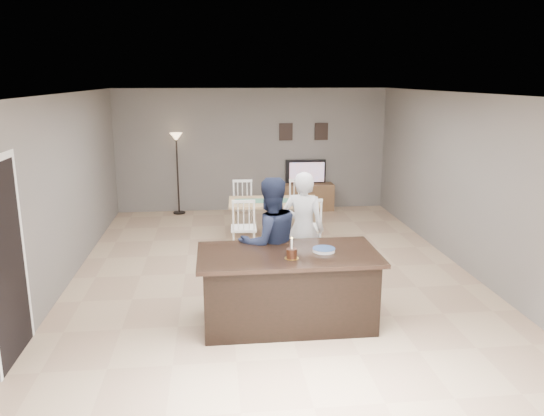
{
  "coord_description": "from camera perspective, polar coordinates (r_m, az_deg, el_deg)",
  "views": [
    {
      "loc": [
        -0.84,
        -7.72,
        2.92
      ],
      "look_at": [
        -0.03,
        -0.3,
        1.08
      ],
      "focal_mm": 35.0,
      "sensor_mm": 36.0,
      "label": 1
    }
  ],
  "objects": [
    {
      "name": "birthday_cake",
      "position": [
        6.1,
        2.13,
        -4.89
      ],
      "size": [
        0.17,
        0.17,
        0.26
      ],
      "color": "gold",
      "rests_on": "kitchen_island"
    },
    {
      "name": "picture_frames",
      "position": [
        11.92,
        3.42,
        8.2
      ],
      "size": [
        1.1,
        0.02,
        0.38
      ],
      "color": "black",
      "rests_on": "room_shell"
    },
    {
      "name": "floor",
      "position": [
        8.3,
        -0.03,
        -6.74
      ],
      "size": [
        8.0,
        8.0,
        0.0
      ],
      "primitive_type": "plane",
      "color": "tan",
      "rests_on": "ground"
    },
    {
      "name": "television",
      "position": [
        11.92,
        3.71,
        3.89
      ],
      "size": [
        0.91,
        0.12,
        0.53
      ],
      "primitive_type": "imported",
      "rotation": [
        0.0,
        0.0,
        3.14
      ],
      "color": "black",
      "rests_on": "tv_console"
    },
    {
      "name": "plate_stack",
      "position": [
        6.37,
        5.6,
        -4.5
      ],
      "size": [
        0.27,
        0.27,
        0.04
      ],
      "color": "white",
      "rests_on": "kitchen_island"
    },
    {
      "name": "tv_screen_glow",
      "position": [
        11.84,
        3.78,
        3.86
      ],
      "size": [
        0.78,
        0.0,
        0.78
      ],
      "primitive_type": "plane",
      "rotation": [
        1.57,
        0.0,
        3.14
      ],
      "color": "orange",
      "rests_on": "tv_console"
    },
    {
      "name": "doorway",
      "position": [
        6.06,
        -26.76,
        -3.58
      ],
      "size": [
        0.0,
        2.1,
        2.65
      ],
      "color": "black",
      "rests_on": "floor"
    },
    {
      "name": "woman",
      "position": [
        7.56,
        3.36,
        -2.25
      ],
      "size": [
        0.7,
        0.59,
        1.65
      ],
      "primitive_type": "imported",
      "rotation": [
        0.0,
        0.0,
        2.77
      ],
      "color": "silver",
      "rests_on": "floor"
    },
    {
      "name": "tv_console",
      "position": [
        11.96,
        3.73,
        1.18
      ],
      "size": [
        1.2,
        0.4,
        0.6
      ],
      "primitive_type": "cube",
      "color": "brown",
      "rests_on": "floor"
    },
    {
      "name": "floor_lamp",
      "position": [
        11.64,
        -10.21,
        6.01
      ],
      "size": [
        0.27,
        0.27,
        1.77
      ],
      "color": "black",
      "rests_on": "floor"
    },
    {
      "name": "man",
      "position": [
        6.83,
        -0.24,
        -3.74
      ],
      "size": [
        0.98,
        0.85,
        1.71
      ],
      "primitive_type": "imported",
      "rotation": [
        0.0,
        0.0,
        3.42
      ],
      "color": "#1A213A",
      "rests_on": "floor"
    },
    {
      "name": "kitchen_island",
      "position": [
        6.47,
        1.72,
        -8.55
      ],
      "size": [
        2.15,
        1.1,
        0.9
      ],
      "color": "black",
      "rests_on": "floor"
    },
    {
      "name": "room_shell",
      "position": [
        7.87,
        -0.03,
        4.77
      ],
      "size": [
        8.0,
        8.0,
        8.0
      ],
      "color": "slate",
      "rests_on": "floor"
    },
    {
      "name": "dining_table",
      "position": [
        9.59,
        0.18,
        0.02
      ],
      "size": [
        1.65,
        1.88,
        0.98
      ],
      "rotation": [
        0.0,
        0.0,
        -0.04
      ],
      "color": "tan",
      "rests_on": "floor"
    }
  ]
}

